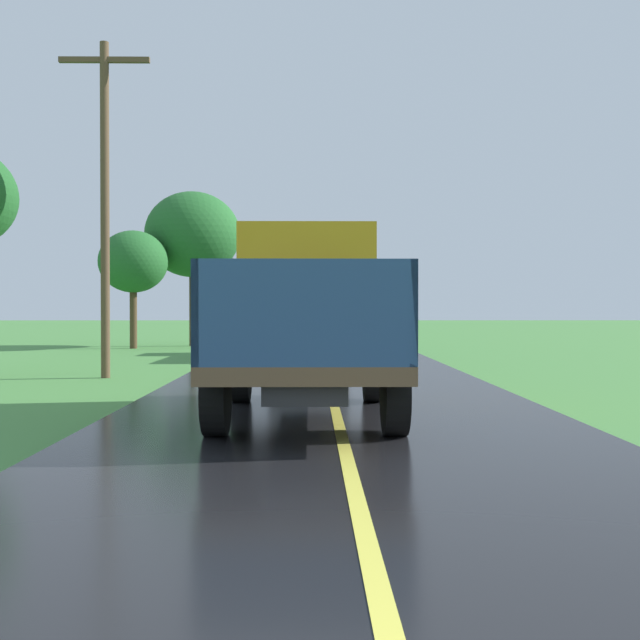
{
  "coord_description": "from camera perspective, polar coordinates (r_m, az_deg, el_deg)",
  "views": [
    {
      "loc": [
        -0.36,
        -0.81,
        1.58
      ],
      "look_at": [
        -0.22,
        11.13,
        1.4
      ],
      "focal_mm": 44.98,
      "sensor_mm": 36.0,
      "label": 1
    }
  ],
  "objects": [
    {
      "name": "roadside_tree_near_left",
      "position": [
        33.65,
        -9.06,
        6.01
      ],
      "size": [
        3.92,
        3.92,
        6.38
      ],
      "color": "#4C3823",
      "rests_on": "ground"
    },
    {
      "name": "utility_pole_roadside",
      "position": [
        18.83,
        -15.06,
        8.43
      ],
      "size": [
        2.03,
        0.2,
        7.54
      ],
      "color": "brown",
      "rests_on": "ground"
    },
    {
      "name": "roadside_tree_mid_right",
      "position": [
        31.91,
        -13.15,
        4.03
      ],
      "size": [
        2.67,
        2.67,
        4.58
      ],
      "color": "#4C3823",
      "rests_on": "ground"
    },
    {
      "name": "banana_truck_far",
      "position": [
        26.86,
        -0.78,
        0.64
      ],
      "size": [
        2.38,
        5.81,
        2.8
      ],
      "color": "#2D2D30",
      "rests_on": "road_surface"
    },
    {
      "name": "banana_truck_near",
      "position": [
        11.87,
        -0.96,
        0.31
      ],
      "size": [
        2.38,
        5.82,
        2.8
      ],
      "color": "#2D2D30",
      "rests_on": "road_surface"
    }
  ]
}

